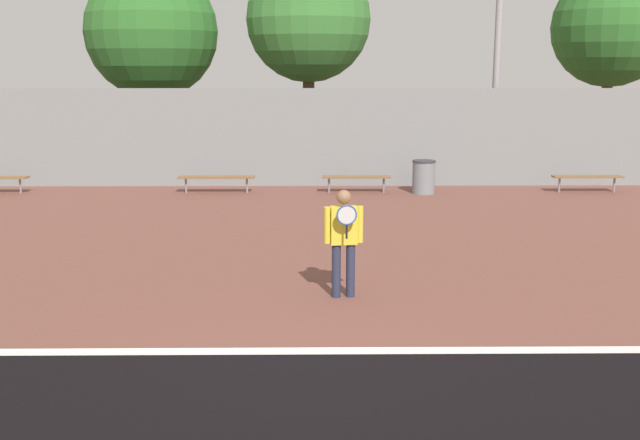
{
  "coord_description": "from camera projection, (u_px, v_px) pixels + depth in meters",
  "views": [
    {
      "loc": [
        0.22,
        -6.43,
        3.59
      ],
      "look_at": [
        0.35,
        6.0,
        0.98
      ],
      "focal_mm": 42.0,
      "sensor_mm": 36.0,
      "label": 1
    }
  ],
  "objects": [
    {
      "name": "bench_courtside_far",
      "position": [
        216.0,
        178.0,
        21.01
      ],
      "size": [
        2.15,
        0.4,
        0.47
      ],
      "color": "brown",
      "rests_on": "ground_plane"
    },
    {
      "name": "tree_green_broad",
      "position": [
        308.0,
        20.0,
        24.22
      ],
      "size": [
        4.04,
        4.04,
        7.0
      ],
      "color": "brown",
      "rests_on": "ground_plane"
    },
    {
      "name": "back_fence",
      "position": [
        305.0,
        138.0,
        22.03
      ],
      "size": [
        25.51,
        0.06,
        2.87
      ],
      "color": "gray",
      "rests_on": "ground_plane"
    },
    {
      "name": "tennis_net",
      "position": [
        289.0,
        401.0,
        6.92
      ],
      "size": [
        11.53,
        0.09,
        1.04
      ],
      "color": "#195128",
      "rests_on": "ground_plane"
    },
    {
      "name": "tree_green_tall",
      "position": [
        152.0,
        33.0,
        25.18
      ],
      "size": [
        4.46,
        4.46,
        6.85
      ],
      "color": "brown",
      "rests_on": "ground_plane"
    },
    {
      "name": "tennis_player",
      "position": [
        344.0,
        236.0,
        11.53
      ],
      "size": [
        0.61,
        0.43,
        1.7
      ],
      "rotation": [
        0.0,
        0.0,
        0.12
      ],
      "color": "#282D47",
      "rests_on": "ground_plane"
    },
    {
      "name": "trash_bin",
      "position": [
        424.0,
        177.0,
        20.92
      ],
      "size": [
        0.66,
        0.66,
        0.93
      ],
      "color": "gray",
      "rests_on": "ground_plane"
    },
    {
      "name": "tree_dark_dense",
      "position": [
        612.0,
        28.0,
        26.2
      ],
      "size": [
        4.15,
        4.15,
        6.89
      ],
      "color": "brown",
      "rests_on": "ground_plane"
    },
    {
      "name": "bench_by_gate",
      "position": [
        587.0,
        177.0,
        21.12
      ],
      "size": [
        1.95,
        0.4,
        0.47
      ],
      "color": "brown",
      "rests_on": "ground_plane"
    },
    {
      "name": "bench_courtside_near",
      "position": [
        356.0,
        178.0,
        21.05
      ],
      "size": [
        1.93,
        0.4,
        0.47
      ],
      "color": "brown",
      "rests_on": "ground_plane"
    }
  ]
}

